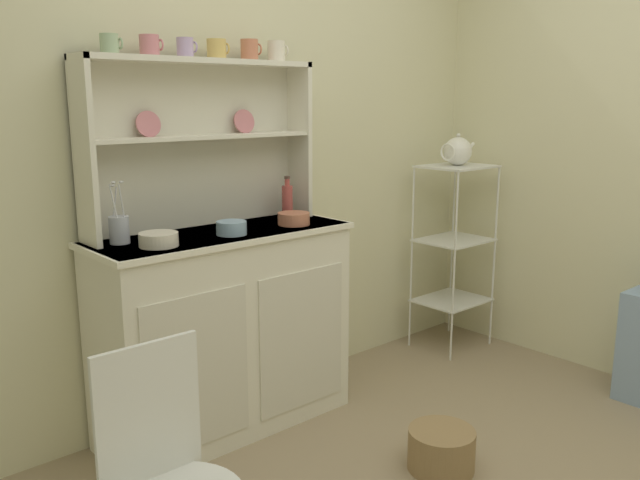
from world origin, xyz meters
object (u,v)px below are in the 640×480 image
at_px(utensil_jar, 119,229).
at_px(porcelain_teapot, 458,151).
at_px(hutch_cabinet, 225,329).
at_px(floor_basket, 441,450).
at_px(hutch_shelf_unit, 198,131).
at_px(wire_chair, 165,469).
at_px(bowl_mixing_large, 159,239).
at_px(jam_bottle, 287,200).
at_px(cup_sage_0, 110,44).
at_px(bakers_rack, 454,235).

bearing_deg(utensil_jar, porcelain_teapot, -3.38).
xyz_separation_m(hutch_cabinet, floor_basket, (0.45, -0.88, -0.39)).
xyz_separation_m(hutch_shelf_unit, wire_chair, (-0.80, -1.09, -0.83)).
xyz_separation_m(hutch_shelf_unit, bowl_mixing_large, (-0.34, -0.24, -0.40)).
bearing_deg(bowl_mixing_large, wire_chair, -118.39).
bearing_deg(bowl_mixing_large, jam_bottle, 11.60).
bearing_deg(bowl_mixing_large, cup_sage_0, 107.38).
relative_size(hutch_cabinet, utensil_jar, 4.63).
height_order(floor_basket, jam_bottle, jam_bottle).
xyz_separation_m(cup_sage_0, utensil_jar, (-0.03, -0.04, -0.71)).
bearing_deg(wire_chair, bakers_rack, 44.94).
xyz_separation_m(floor_basket, bowl_mixing_large, (-0.79, 0.81, 0.86)).
height_order(floor_basket, utensil_jar, utensil_jar).
relative_size(bakers_rack, jam_bottle, 5.44).
distance_m(wire_chair, floor_basket, 1.32).
relative_size(hutch_cabinet, bakers_rack, 1.06).
distance_m(wire_chair, utensil_jar, 1.16).
height_order(wire_chair, cup_sage_0, cup_sage_0).
bearing_deg(bowl_mixing_large, floor_basket, -45.79).
xyz_separation_m(hutch_cabinet, porcelain_teapot, (1.60, -0.04, 0.72)).
bearing_deg(utensil_jar, bakers_rack, -3.37).
relative_size(utensil_jar, porcelain_teapot, 1.00).
bearing_deg(utensil_jar, bowl_mixing_large, -58.74).
distance_m(jam_bottle, utensil_jar, 0.87).
bearing_deg(floor_basket, cup_sage_0, 130.18).
height_order(bakers_rack, bowl_mixing_large, bakers_rack).
height_order(hutch_shelf_unit, utensil_jar, hutch_shelf_unit).
relative_size(floor_basket, utensil_jar, 1.08).
relative_size(hutch_cabinet, porcelain_teapot, 4.63).
distance_m(hutch_shelf_unit, cup_sage_0, 0.53).
height_order(wire_chair, utensil_jar, utensil_jar).
xyz_separation_m(cup_sage_0, porcelain_teapot, (2.00, -0.16, -0.51)).
distance_m(hutch_cabinet, bowl_mixing_large, 0.59).
height_order(cup_sage_0, jam_bottle, cup_sage_0).
bearing_deg(jam_bottle, utensil_jar, -179.43).
bearing_deg(hutch_cabinet, wire_chair, -130.98).
xyz_separation_m(wire_chair, bowl_mixing_large, (0.46, 0.85, 0.43)).
height_order(jam_bottle, porcelain_teapot, porcelain_teapot).
relative_size(floor_basket, bowl_mixing_large, 1.77).
distance_m(bakers_rack, bowl_mixing_large, 1.96).
distance_m(floor_basket, jam_bottle, 1.34).
bearing_deg(jam_bottle, bakers_rack, -6.30).
distance_m(hutch_shelf_unit, bowl_mixing_large, 0.58).
distance_m(floor_basket, bowl_mixing_large, 1.42).
distance_m(bakers_rack, wire_chair, 2.56).
bearing_deg(porcelain_teapot, floor_basket, -143.76).
height_order(cup_sage_0, porcelain_teapot, cup_sage_0).
distance_m(utensil_jar, porcelain_teapot, 2.04).
bearing_deg(porcelain_teapot, hutch_cabinet, 178.49).
distance_m(cup_sage_0, utensil_jar, 0.72).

